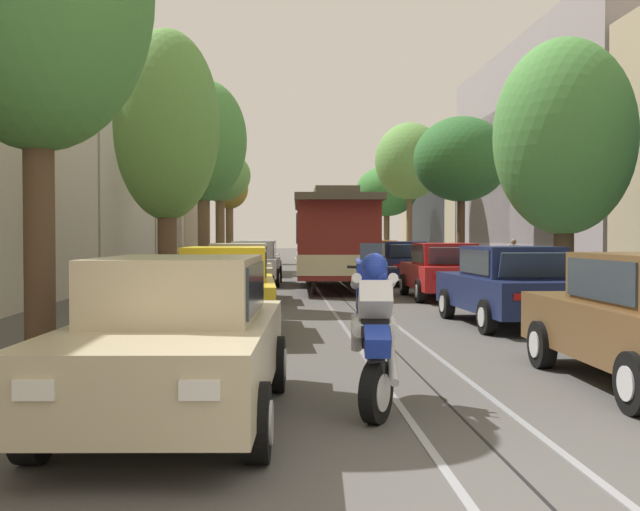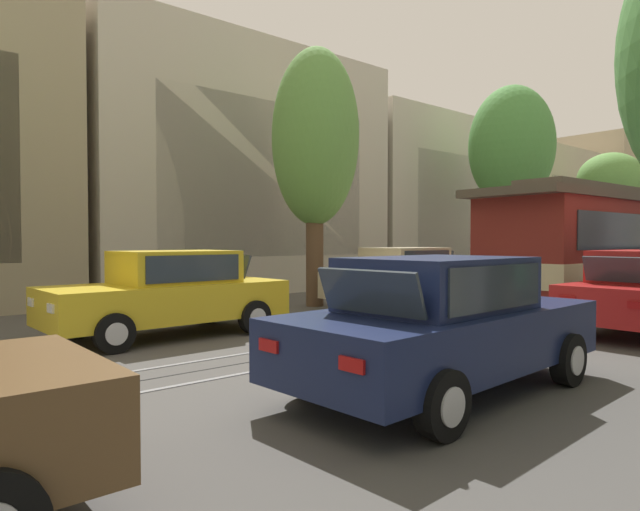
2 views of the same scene
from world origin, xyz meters
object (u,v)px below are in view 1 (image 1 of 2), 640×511
(parked_car_silver_fourth_left, at_px, (254,263))
(street_tree_kerb_right_far, at_px, (387,192))
(street_tree_kerb_right_second, at_px, (565,138))
(fire_hydrant, at_px, (152,308))
(parked_car_navy_second_right, at_px, (509,285))
(motorcycle_with_rider, at_px, (374,323))
(street_tree_kerb_left_far, at_px, (229,191))
(pedestrian_on_right_pavement, at_px, (513,258))
(parked_car_silver_sixth_right, at_px, (362,254))
(street_tree_kerb_right_fourth, at_px, (410,162))
(parked_car_navy_fourth_right, at_px, (401,263))
(parked_car_white_fifth_left, at_px, (259,258))
(parked_car_yellow_second_left, at_px, (225,289))
(parked_car_beige_mid_left, at_px, (239,272))
(pedestrian_on_left_pavement, at_px, (561,269))
(parked_car_red_mid_right, at_px, (443,271))
(street_tree_kerb_left_second, at_px, (167,128))
(street_tree_kerb_left_mid, at_px, (203,142))
(parked_car_orange_fifth_right, at_px, (378,258))
(street_tree_kerb_left_fourth, at_px, (220,177))
(cable_car_trolley, at_px, (333,240))
(parked_car_beige_near_left, at_px, (178,338))
(street_tree_kerb_right_mid, at_px, (461,160))

(parked_car_silver_fourth_left, relative_size, street_tree_kerb_right_far, 0.72)
(street_tree_kerb_right_second, height_order, fire_hydrant, street_tree_kerb_right_second)
(parked_car_navy_second_right, distance_m, motorcycle_with_rider, 7.94)
(parked_car_silver_fourth_left, relative_size, street_tree_kerb_left_far, 0.72)
(street_tree_kerb_right_second, bearing_deg, pedestrian_on_right_pavement, 78.93)
(parked_car_navy_second_right, bearing_deg, pedestrian_on_right_pavement, 72.04)
(parked_car_silver_sixth_right, bearing_deg, street_tree_kerb_right_fourth, -58.47)
(parked_car_navy_fourth_right, relative_size, street_tree_kerb_right_fourth, 0.59)
(parked_car_white_fifth_left, relative_size, motorcycle_with_rider, 2.34)
(parked_car_yellow_second_left, bearing_deg, parked_car_beige_mid_left, 90.90)
(pedestrian_on_left_pavement, relative_size, pedestrian_on_right_pavement, 0.93)
(parked_car_red_mid_right, relative_size, street_tree_kerb_left_far, 0.71)
(parked_car_white_fifth_left, bearing_deg, parked_car_yellow_second_left, -90.19)
(parked_car_beige_mid_left, xyz_separation_m, street_tree_kerb_right_second, (8.06, -2.48, 3.37))
(parked_car_silver_fourth_left, distance_m, parked_car_red_mid_right, 8.45)
(parked_car_yellow_second_left, relative_size, fire_hydrant, 5.23)
(street_tree_kerb_left_second, bearing_deg, parked_car_white_fifth_left, 83.01)
(street_tree_kerb_left_mid, bearing_deg, street_tree_kerb_left_far, 90.99)
(parked_car_beige_mid_left, height_order, parked_car_red_mid_right, same)
(parked_car_beige_mid_left, height_order, parked_car_orange_fifth_right, same)
(street_tree_kerb_left_mid, xyz_separation_m, street_tree_kerb_left_fourth, (-0.14, 9.57, -0.59))
(street_tree_kerb_left_mid, height_order, street_tree_kerb_left_far, street_tree_kerb_left_mid)
(parked_car_silver_fourth_left, bearing_deg, street_tree_kerb_right_second, -49.90)
(parked_car_yellow_second_left, relative_size, parked_car_navy_second_right, 0.99)
(street_tree_kerb_right_second, relative_size, cable_car_trolley, 0.72)
(parked_car_navy_second_right, bearing_deg, cable_car_trolley, 105.11)
(parked_car_yellow_second_left, bearing_deg, parked_car_red_mid_right, 51.69)
(parked_car_orange_fifth_right, xyz_separation_m, street_tree_kerb_left_mid, (-7.34, -4.94, 4.56))
(parked_car_silver_sixth_right, bearing_deg, motorcycle_with_rider, -96.11)
(parked_car_beige_near_left, relative_size, cable_car_trolley, 0.48)
(fire_hydrant, bearing_deg, street_tree_kerb_right_mid, 55.24)
(parked_car_beige_mid_left, distance_m, street_tree_kerb_left_mid, 9.66)
(street_tree_kerb_right_mid, bearing_deg, parked_car_beige_near_left, -110.97)
(parked_car_beige_mid_left, height_order, fire_hydrant, parked_car_beige_mid_left)
(parked_car_white_fifth_left, xyz_separation_m, parked_car_orange_fifth_right, (5.39, -0.20, 0.00))
(parked_car_yellow_second_left, bearing_deg, parked_car_silver_fourth_left, 89.73)
(parked_car_silver_sixth_right, bearing_deg, street_tree_kerb_right_mid, -80.12)
(fire_hydrant, bearing_deg, parked_car_orange_fifth_right, 70.56)
(parked_car_white_fifth_left, relative_size, cable_car_trolley, 0.48)
(fire_hydrant, bearing_deg, street_tree_kerb_left_mid, 91.92)
(parked_car_silver_fourth_left, distance_m, street_tree_kerb_left_second, 9.45)
(street_tree_kerb_left_second, height_order, street_tree_kerb_left_far, street_tree_kerb_left_second)
(motorcycle_with_rider, bearing_deg, fire_hydrant, 116.70)
(parked_car_beige_mid_left, xyz_separation_m, street_tree_kerb_right_far, (7.83, 26.24, 3.76))
(parked_car_silver_sixth_right, distance_m, pedestrian_on_left_pavement, 20.49)
(parked_car_navy_second_right, distance_m, cable_car_trolley, 10.66)
(street_tree_kerb_left_far, bearing_deg, parked_car_beige_mid_left, -85.66)
(parked_car_beige_mid_left, relative_size, fire_hydrant, 5.22)
(cable_car_trolley, distance_m, fire_hydrant, 11.50)
(parked_car_white_fifth_left, xyz_separation_m, street_tree_kerb_left_second, (-1.85, -15.09, 3.67))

